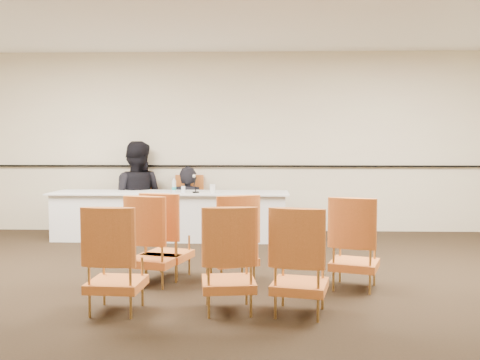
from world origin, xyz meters
The scene contains 20 objects.
floor centered at (0.00, 0.00, 0.00)m, with size 10.00×10.00×0.00m, color black.
wall_back centered at (0.00, 4.00, 1.50)m, with size 10.00×0.04×3.00m, color beige.
wall_rail centered at (0.00, 3.96, 1.10)m, with size 9.80×0.04×0.03m, color black.
panel_table centered at (-1.04, 3.19, 0.37)m, with size 3.65×0.85×0.73m, color white, non-canonical shape.
panelist_main centered at (-0.84, 3.73, 0.29)m, with size 0.60×0.39×1.63m, color black.
panelist_main_chair centered at (-0.84, 3.73, 0.47)m, with size 0.50×0.50×0.95m, color #A7511E, non-canonical shape.
panelist_second centered at (-1.70, 3.75, 0.54)m, with size 0.94×0.74×1.94m, color black.
panelist_second_chair centered at (-1.70, 3.75, 0.47)m, with size 0.50×0.50×0.95m, color #A7511E, non-canonical shape.
papers centered at (-0.45, 3.15, 0.73)m, with size 0.30×0.22×0.00m, color white.
microphone centered at (-0.63, 3.06, 0.87)m, with size 0.10×0.20×0.28m, color black, non-canonical shape.
water_bottle centered at (-0.97, 3.11, 0.84)m, with size 0.07×0.07×0.22m, color teal, non-canonical shape.
drinking_glass centered at (-0.83, 3.13, 0.78)m, with size 0.06×0.06×0.10m, color white.
coffee_cup centered at (-0.37, 3.02, 0.80)m, with size 0.09×0.09×0.13m, color silver.
aud_chair_front_left centered at (-0.79, 0.54, 0.47)m, with size 0.50×0.50×0.95m, color #A7511E, non-canonical shape.
aud_chair_front_mid centered at (0.03, 0.64, 0.47)m, with size 0.50×0.50×0.95m, color #A7511E, non-canonical shape.
aud_chair_front_right centered at (1.29, 0.44, 0.47)m, with size 0.50×0.50×0.95m, color #A7511E, non-canonical shape.
aud_chair_back_left centered at (-0.94, -0.39, 0.47)m, with size 0.50×0.50×0.95m, color #A7511E, non-canonical shape.
aud_chair_back_mid centered at (0.04, -0.35, 0.47)m, with size 0.50×0.50×0.95m, color #A7511E, non-canonical shape.
aud_chair_back_right centered at (0.67, -0.40, 0.47)m, with size 0.50×0.50×0.95m, color #A7511E, non-canonical shape.
aud_chair_extra centered at (-0.69, 0.82, 0.47)m, with size 0.50×0.50×0.95m, color #A7511E, non-canonical shape.
Camera 1 is at (0.29, -4.98, 1.49)m, focal length 40.00 mm.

